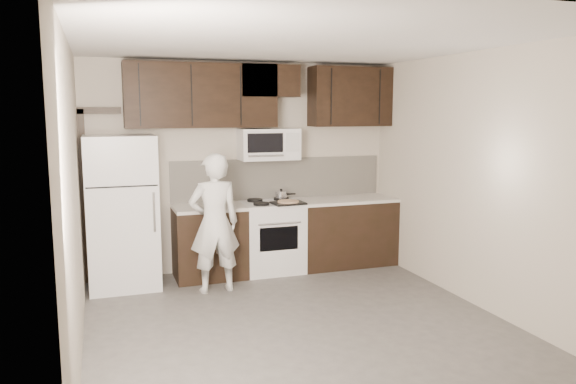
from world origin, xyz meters
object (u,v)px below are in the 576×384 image
person (214,223)px  refrigerator (122,212)px  microwave (269,144)px  stove (272,237)px

person → refrigerator: bearing=-30.5°
microwave → refrigerator: 2.00m
person → microwave: bearing=-144.1°
stove → person: (-0.86, -0.57, 0.34)m
stove → microwave: size_ratio=1.24×
stove → microwave: 1.20m
stove → refrigerator: size_ratio=0.52×
stove → microwave: microwave is taller
stove → refrigerator: (-1.85, -0.05, 0.44)m
stove → person: 1.09m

